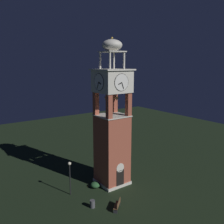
% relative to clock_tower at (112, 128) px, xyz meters
% --- Properties ---
extents(ground, '(80.00, 80.00, 0.00)m').
position_rel_clock_tower_xyz_m(ground, '(0.00, 0.00, -7.05)').
color(ground, black).
extents(clock_tower, '(3.90, 3.90, 17.50)m').
position_rel_clock_tower_xyz_m(clock_tower, '(0.00, 0.00, 0.00)').
color(clock_tower, '#9E4C38').
rests_on(clock_tower, ground).
extents(park_bench, '(1.49, 1.39, 0.95)m').
position_rel_clock_tower_xyz_m(park_bench, '(-2.90, -4.99, -6.56)').
color(park_bench, brown).
rests_on(park_bench, ground).
extents(lamp_post, '(0.36, 0.36, 3.92)m').
position_rel_clock_tower_xyz_m(lamp_post, '(-5.51, 0.40, -4.33)').
color(lamp_post, black).
rests_on(lamp_post, ground).
extents(trash_bin, '(0.52, 0.52, 0.80)m').
position_rel_clock_tower_xyz_m(trash_bin, '(-4.80, -3.22, -6.65)').
color(trash_bin, '#4C4C51').
rests_on(trash_bin, ground).
extents(shrub_near_entry, '(0.83, 0.83, 0.87)m').
position_rel_clock_tower_xyz_m(shrub_near_entry, '(2.35, 4.31, -6.61)').
color(shrub_near_entry, '#28562D').
rests_on(shrub_near_entry, ground).
extents(shrub_left_of_tower, '(1.13, 1.13, 0.68)m').
position_rel_clock_tower_xyz_m(shrub_left_of_tower, '(-2.38, 0.12, -6.70)').
color(shrub_left_of_tower, '#28562D').
rests_on(shrub_left_of_tower, ground).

